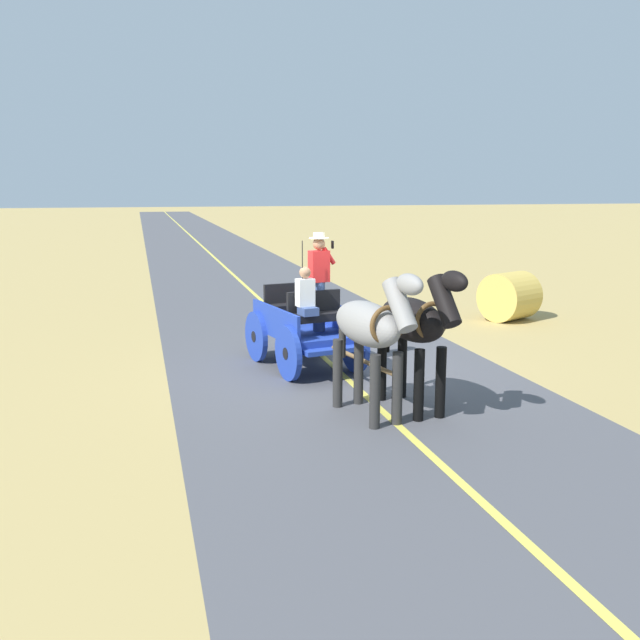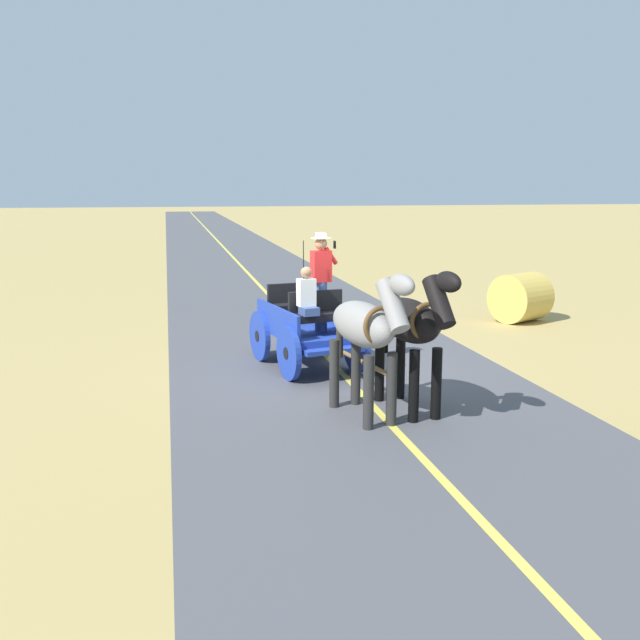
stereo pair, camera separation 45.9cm
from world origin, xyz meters
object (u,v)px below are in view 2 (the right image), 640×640
object	(u,v)px
horse_near_side	(412,325)
hay_bale	(520,298)
horse_off_side	(366,329)
horse_drawn_carriage	(308,324)

from	to	relation	value
horse_near_side	hay_bale	world-z (taller)	horse_near_side
horse_off_side	hay_bale	world-z (taller)	horse_off_side
horse_off_side	hay_bale	bearing A→B (deg)	-132.23
horse_near_side	hay_bale	bearing A→B (deg)	-129.05
horse_drawn_carriage	horse_off_side	bearing A→B (deg)	94.40
horse_near_side	horse_off_side	xyz separation A→B (m)	(0.73, 0.15, 0.00)
horse_drawn_carriage	hay_bale	size ratio (longest dim) A/B	3.76
horse_drawn_carriage	horse_near_side	xyz separation A→B (m)	(-0.97, 2.89, 0.51)
horse_near_side	hay_bale	size ratio (longest dim) A/B	1.84
hay_bale	horse_drawn_carriage	bearing A→B (deg)	28.79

